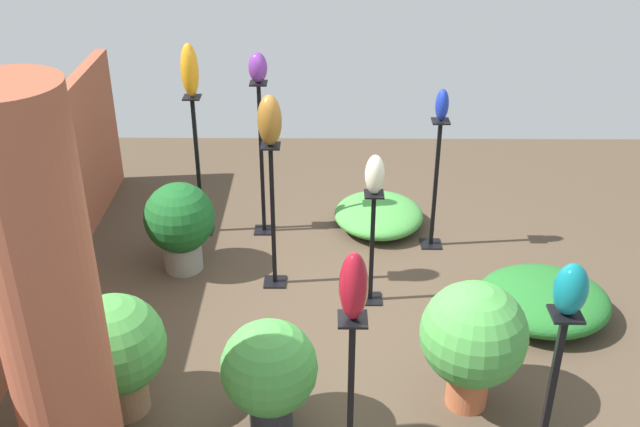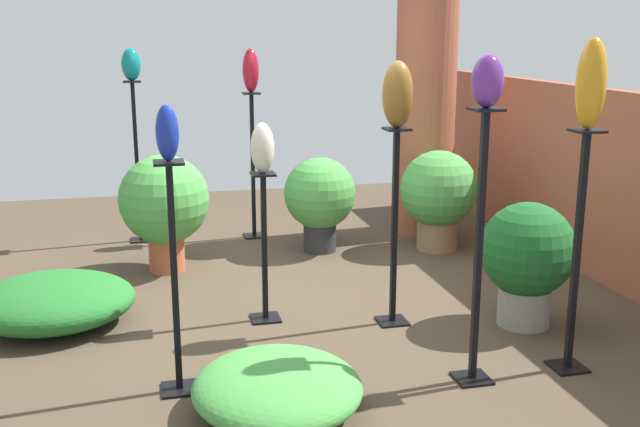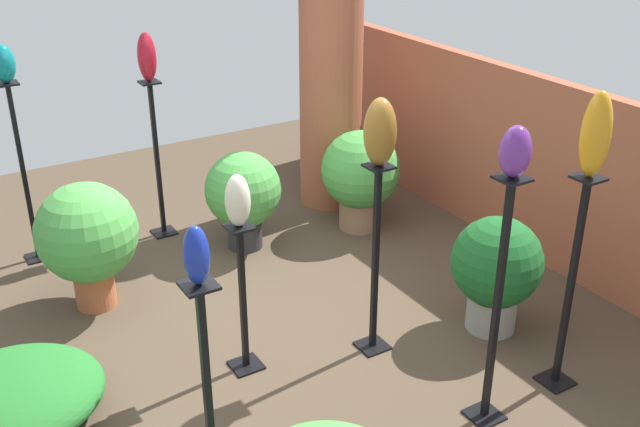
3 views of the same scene
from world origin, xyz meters
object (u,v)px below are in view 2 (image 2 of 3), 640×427
object	(u,v)px
brick_pillar	(425,99)
pedestal_ruby	(253,172)
potted_plant_mid_left	(439,193)
potted_plant_near_pillar	(527,256)
art_vase_teal	(131,64)
pedestal_violet	(478,259)
art_vase_ruby	(251,71)
art_vase_bronze	(398,94)
art_vase_amber	(591,84)
pedestal_ivory	(264,254)
potted_plant_back_center	(164,203)
art_vase_ivory	(262,148)
pedestal_amber	(576,262)
potted_plant_mid_right	(320,197)
pedestal_teal	(137,168)
art_vase_cobalt	(167,133)
pedestal_cobalt	(175,289)
pedestal_bronze	(394,236)

from	to	relation	value
brick_pillar	pedestal_ruby	distance (m)	1.82
potted_plant_mid_left	potted_plant_near_pillar	bearing A→B (deg)	-3.58
art_vase_teal	potted_plant_mid_left	bearing A→B (deg)	70.84
pedestal_violet	art_vase_ruby	world-z (taller)	art_vase_ruby
art_vase_bronze	art_vase_amber	distance (m)	1.22
brick_pillar	potted_plant_near_pillar	size ratio (longest dim) A/B	3.09
art_vase_ruby	pedestal_ivory	bearing A→B (deg)	-6.46
pedestal_ivory	potted_plant_back_center	distance (m)	1.43
art_vase_ivory	pedestal_violet	bearing A→B (deg)	40.14
pedestal_ruby	art_vase_amber	distance (m)	3.77
pedestal_amber	potted_plant_mid_right	size ratio (longest dim) A/B	1.66
pedestal_teal	art_vase_cobalt	xyz separation A→B (m)	(3.21, 0.19, 0.75)
pedestal_amber	potted_plant_mid_left	xyz separation A→B (m)	(-2.54, 0.19, -0.14)
pedestal_cobalt	pedestal_teal	bearing A→B (deg)	-176.59
pedestal_bronze	potted_plant_mid_right	bearing A→B (deg)	-177.27
pedestal_amber	pedestal_ruby	world-z (taller)	pedestal_amber
pedestal_ivory	potted_plant_near_pillar	world-z (taller)	pedestal_ivory
pedestal_violet	art_vase_ruby	distance (m)	3.56
pedestal_amber	art_vase_ivory	world-z (taller)	pedestal_amber
pedestal_violet	potted_plant_mid_left	bearing A→B (deg)	162.33
pedestal_cobalt	art_vase_teal	distance (m)	3.39
art_vase_ivory	potted_plant_mid_left	world-z (taller)	art_vase_ivory
brick_pillar	pedestal_amber	size ratio (longest dim) A/B	1.85
brick_pillar	art_vase_ruby	size ratio (longest dim) A/B	6.53
art_vase_bronze	art_vase_cobalt	distance (m)	1.64
pedestal_ivory	art_vase_bronze	size ratio (longest dim) A/B	2.42
pedestal_teal	potted_plant_back_center	world-z (taller)	pedestal_teal
art_vase_ivory	pedestal_teal	bearing A→B (deg)	-159.86
brick_pillar	potted_plant_mid_left	xyz separation A→B (m)	(0.66, -0.10, -0.80)
art_vase_teal	potted_plant_back_center	xyz separation A→B (m)	(1.00, 0.21, -1.08)
art_vase_cobalt	art_vase_ivory	bearing A→B (deg)	145.56
pedestal_teal	brick_pillar	bearing A→B (deg)	84.62
art_vase_cobalt	pedestal_ruby	bearing A→B (deg)	164.03
pedestal_bronze	art_vase_ivory	distance (m)	1.06
pedestal_ivory	potted_plant_mid_right	distance (m)	1.72
pedestal_ruby	art_vase_ivory	distance (m)	2.25
brick_pillar	pedestal_teal	xyz separation A→B (m)	(-0.26, -2.76, -0.62)
pedestal_violet	art_vase_ruby	bearing A→B (deg)	-167.18
art_vase_teal	potted_plant_back_center	distance (m)	1.48
pedestal_ruby	pedestal_amber	bearing A→B (deg)	22.43
potted_plant_near_pillar	pedestal_bronze	bearing A→B (deg)	-105.67
art_vase_teal	art_vase_cobalt	size ratio (longest dim) A/B	0.99
pedestal_cobalt	art_vase_ivory	xyz separation A→B (m)	(-0.94, 0.64, 0.61)
pedestal_ivory	art_vase_amber	world-z (taller)	art_vase_amber
art_vase_teal	art_vase_amber	xyz separation A→B (m)	(3.46, 2.46, 0.02)
pedestal_teal	art_vase_cobalt	bearing A→B (deg)	3.41
pedestal_amber	art_vase_cobalt	bearing A→B (deg)	-96.33
art_vase_bronze	art_vase_ivory	distance (m)	0.95
art_vase_ivory	potted_plant_mid_left	distance (m)	2.37
brick_pillar	art_vase_amber	xyz separation A→B (m)	(3.20, -0.29, 0.36)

